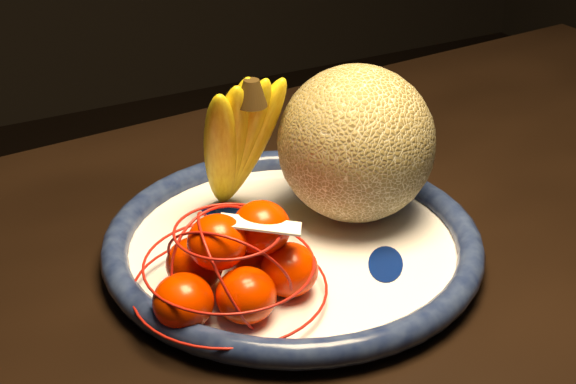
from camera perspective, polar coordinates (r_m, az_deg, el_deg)
name	(u,v)px	position (r m, az deg, el deg)	size (l,w,h in m)	color
dining_table	(384,315)	(0.95, 6.24, -7.88)	(1.50, 0.97, 0.72)	black
fruit_bowl	(293,244)	(0.88, 0.30, -3.41)	(0.38, 0.38, 0.03)	white
cantaloupe	(356,144)	(0.90, 4.43, 3.14)	(0.16, 0.16, 0.16)	olive
banana_bunch	(236,138)	(0.90, -3.40, 3.49)	(0.12, 0.11, 0.18)	yellow
mandarin_bag	(234,265)	(0.79, -3.51, -4.76)	(0.20, 0.20, 0.11)	#FF2E00
price_tag	(260,224)	(0.77, -1.81, -2.11)	(0.07, 0.03, 0.00)	white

